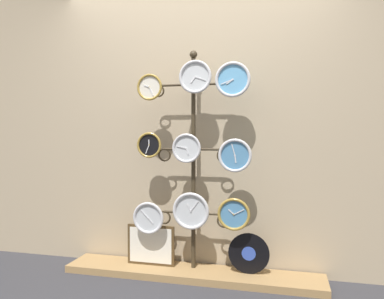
% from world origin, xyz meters
% --- Properties ---
extents(ground_plane, '(12.00, 12.00, 0.00)m').
position_xyz_m(ground_plane, '(0.00, 0.00, 0.00)').
color(ground_plane, '#333338').
extents(shop_wall, '(4.40, 0.04, 2.80)m').
position_xyz_m(shop_wall, '(0.00, 0.57, 1.40)').
color(shop_wall, tan).
rests_on(shop_wall, ground_plane).
extents(low_shelf, '(2.20, 0.36, 0.06)m').
position_xyz_m(low_shelf, '(0.00, 0.35, 0.03)').
color(low_shelf, '#9E7A4C').
rests_on(low_shelf, ground_plane).
extents(display_stand, '(0.73, 0.43, 1.92)m').
position_xyz_m(display_stand, '(0.00, 0.41, 0.58)').
color(display_stand, '#382D1E').
rests_on(display_stand, ground_plane).
extents(clock_top_left, '(0.22, 0.04, 0.22)m').
position_xyz_m(clock_top_left, '(-0.35, 0.30, 1.61)').
color(clock_top_left, silver).
extents(clock_top_center, '(0.28, 0.04, 0.28)m').
position_xyz_m(clock_top_center, '(0.04, 0.32, 1.68)').
color(clock_top_center, silver).
extents(clock_top_right, '(0.29, 0.04, 0.29)m').
position_xyz_m(clock_top_right, '(0.35, 0.32, 1.65)').
color(clock_top_right, '#60A8DB').
extents(clock_middle_left, '(0.22, 0.04, 0.22)m').
position_xyz_m(clock_middle_left, '(-0.37, 0.33, 1.12)').
color(clock_middle_left, black).
extents(clock_middle_center, '(0.25, 0.04, 0.25)m').
position_xyz_m(clock_middle_center, '(-0.04, 0.33, 1.09)').
color(clock_middle_center, silver).
extents(clock_middle_right, '(0.27, 0.04, 0.27)m').
position_xyz_m(clock_middle_right, '(0.37, 0.30, 1.04)').
color(clock_middle_right, '#4C84B2').
extents(clock_bottom_left, '(0.28, 0.04, 0.28)m').
position_xyz_m(clock_bottom_left, '(-0.37, 0.29, 0.50)').
color(clock_bottom_left, silver).
extents(clock_bottom_center, '(0.31, 0.04, 0.31)m').
position_xyz_m(clock_bottom_center, '(-0.00, 0.32, 0.57)').
color(clock_bottom_center, silver).
extents(clock_bottom_right, '(0.27, 0.04, 0.27)m').
position_xyz_m(clock_bottom_right, '(0.36, 0.30, 0.57)').
color(clock_bottom_right, '#4C84B2').
extents(vinyl_record, '(0.34, 0.01, 0.34)m').
position_xyz_m(vinyl_record, '(0.48, 0.37, 0.23)').
color(vinyl_record, black).
rests_on(vinyl_record, low_shelf).
extents(picture_frame, '(0.43, 0.02, 0.35)m').
position_xyz_m(picture_frame, '(-0.38, 0.38, 0.24)').
color(picture_frame, '#4C381E').
rests_on(picture_frame, low_shelf).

